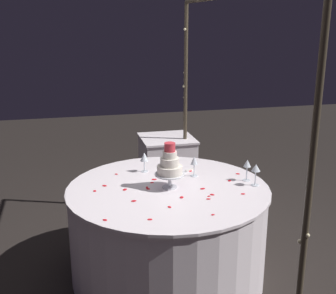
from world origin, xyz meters
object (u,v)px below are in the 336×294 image
Objects in this scene: tiered_cake at (170,165)px; wine_glass_1 at (194,162)px; wine_glass_0 at (144,157)px; cake_knife at (183,173)px; decorative_arch at (229,94)px; side_table at (167,173)px; wine_glass_2 at (256,169)px; main_table at (168,232)px; wine_glass_3 at (247,165)px.

tiered_cake is 2.10× the size of wine_glass_1.
wine_glass_0 is at bearing -163.34° from tiered_cake.
tiered_cake is 0.37m from cake_knife.
side_table is (-1.21, -0.16, -1.01)m from decorative_arch.
tiered_cake is at bearing -88.91° from decorative_arch.
wine_glass_2 is (0.30, 0.38, 0.01)m from wine_glass_1.
decorative_arch is 1.54× the size of main_table.
side_table is at bearing 178.42° from wine_glass_1.
main_table is 0.57m from wine_glass_1.
side_table is (-1.21, 0.28, 0.02)m from main_table.
decorative_arch reaches higher than wine_glass_2.
tiered_cake is (1.22, -0.27, 0.51)m from side_table.
wine_glass_1 is 0.63× the size of cake_knife.
main_table is at bearing -90.53° from wine_glass_3.
side_table is 4.71× the size of wine_glass_1.
wine_glass_3 reaches higher than cake_knife.
wine_glass_3 is (0.01, 0.62, 0.49)m from main_table.
wine_glass_3 is at bearing 88.53° from decorative_arch.
wine_glass_2 is (1.33, 0.35, 0.47)m from side_table.
side_table is at bearing 155.05° from wine_glass_0.
wine_glass_2 is at bearing 80.38° from tiered_cake.
decorative_arch is 0.87m from wine_glass_0.
decorative_arch is 0.66m from tiered_cake.
main_table is at bearing -90.17° from decorative_arch.
tiered_cake is (0.01, -0.44, -0.50)m from decorative_arch.
side_table is 4.59× the size of wine_glass_2.
tiered_cake reaches higher than wine_glass_0.
decorative_arch is 0.59m from wine_glass_2.
wine_glass_2 reaches higher than wine_glass_1.
wine_glass_2 is 0.64× the size of cake_knife.
decorative_arch is at bearing 43.83° from cake_knife.
wine_glass_0 is at bearing -24.95° from side_table.
wine_glass_2 is (0.11, 0.19, -0.54)m from decorative_arch.
main_table is at bearing -54.51° from wine_glass_1.
wine_glass_0 is at bearing -117.94° from wine_glass_3.
cake_knife is at bearing -122.49° from wine_glass_3.
wine_glass_3 is at bearing 15.31° from side_table.
main_table is 0.81m from wine_glass_2.
decorative_arch is 2.99× the size of side_table.
cake_knife is (-0.27, 0.19, 0.37)m from main_table.
tiered_cake is at bearing 16.66° from wine_glass_0.
wine_glass_3 is at bearing 90.37° from tiered_cake.
wine_glass_0 is (-0.38, -0.55, -0.55)m from decorative_arch.
side_table is 1.13m from wine_glass_1.
tiered_cake reaches higher than cake_knife.
decorative_arch is 14.12× the size of wine_glass_1.
wine_glass_3 is at bearing 57.51° from cake_knife.
main_table is at bearing -131.63° from tiered_cake.
decorative_arch is 6.74× the size of tiered_cake.
wine_glass_2 reaches higher than wine_glass_0.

